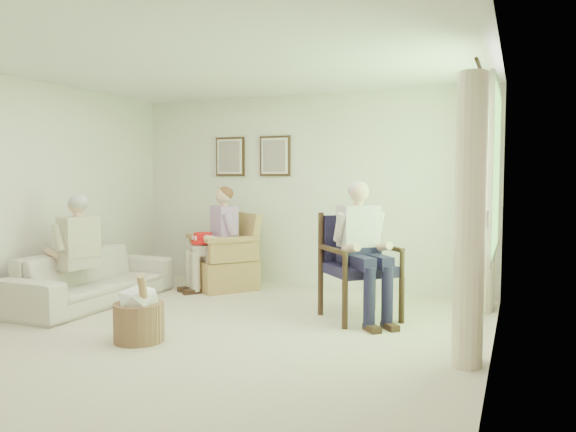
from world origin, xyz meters
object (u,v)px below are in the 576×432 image
(wood_armchair, at_px, (363,262))
(hatbox, at_px, (139,313))
(sofa, at_px, (92,278))
(person_wicker, at_px, (219,231))
(person_sofa, at_px, (74,245))
(red_hat, at_px, (203,239))
(person_dark, at_px, (358,240))
(wicker_armchair, at_px, (225,264))

(wood_armchair, distance_m, hatbox, 2.35)
(sofa, bearing_deg, person_wicker, -37.88)
(person_sofa, height_order, hatbox, person_sofa)
(sofa, bearing_deg, red_hat, -36.58)
(person_dark, bearing_deg, red_hat, 120.51)
(wicker_armchair, height_order, sofa, wicker_armchair)
(sofa, bearing_deg, person_dark, -81.98)
(person_wicker, height_order, person_sofa, person_wicker)
(person_wicker, xyz_separation_m, red_hat, (-0.16, -0.15, -0.09))
(wood_armchair, xyz_separation_m, sofa, (-3.11, -0.62, -0.28))
(wood_armchair, xyz_separation_m, person_sofa, (-3.11, -0.89, 0.13))
(person_dark, distance_m, person_sofa, 3.19)
(wood_armchair, bearing_deg, person_dark, -132.66)
(person_dark, bearing_deg, hatbox, 179.34)
(person_dark, height_order, person_sofa, person_dark)
(person_dark, distance_m, red_hat, 2.38)
(wicker_armchair, bearing_deg, person_sofa, -82.81)
(hatbox, bearing_deg, wood_armchair, 45.26)
(person_dark, relative_size, hatbox, 2.14)
(person_dark, bearing_deg, wicker_armchair, 112.60)
(wicker_armchair, height_order, person_sofa, person_sofa)
(person_wicker, bearing_deg, hatbox, -40.76)
(wicker_armchair, xyz_separation_m, sofa, (-0.99, -1.41, -0.01))
(wood_armchair, height_order, person_wicker, person_wicker)
(wicker_armchair, distance_m, red_hat, 0.49)
(person_wicker, bearing_deg, person_dark, 16.04)
(wood_armchair, relative_size, hatbox, 1.62)
(sofa, bearing_deg, wicker_armchair, -35.15)
(sofa, relative_size, person_dark, 1.49)
(person_sofa, distance_m, hatbox, 1.72)
(sofa, distance_m, person_wicker, 1.69)
(wood_armchair, height_order, person_sofa, person_sofa)
(person_wicker, distance_m, red_hat, 0.24)
(person_wicker, xyz_separation_m, person_sofa, (-0.99, -1.55, -0.05))
(person_sofa, relative_size, hatbox, 1.91)
(wood_armchair, height_order, sofa, wood_armchair)
(sofa, xyz_separation_m, red_hat, (0.84, 1.13, 0.38))
(person_sofa, bearing_deg, sofa, -165.96)
(wicker_armchair, distance_m, sofa, 1.73)
(sofa, height_order, hatbox, hatbox)
(wood_armchair, relative_size, person_dark, 0.76)
(wicker_armchair, xyz_separation_m, hatbox, (0.47, -2.45, -0.06))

